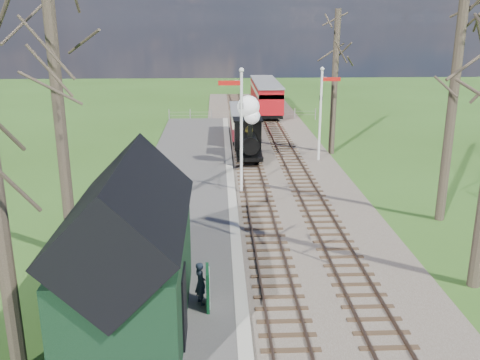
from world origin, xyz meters
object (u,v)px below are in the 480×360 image
object	(u,v)px
semaphore_near	(240,122)
red_carriage_b	(263,92)
bench	(175,297)
locomotive	(248,132)
station_shed	(130,254)
coach	(244,122)
red_carriage_a	(268,100)
semaphore_far	(322,107)
sign_board	(208,288)
person	(201,283)

from	to	relation	value
semaphore_near	red_carriage_b	world-z (taller)	semaphore_near
red_carriage_b	bench	size ratio (longest dim) A/B	4.06
locomotive	red_carriage_b	distance (m)	20.74
station_shed	semaphore_near	xyz separation A→B (m)	(3.53, 12.00, 1.35)
coach	red_carriage_a	world-z (taller)	red_carriage_a
locomotive	semaphore_far	bearing A→B (deg)	0.85
red_carriage_b	bench	bearing A→B (deg)	-98.68
bench	sign_board	bearing A→B (deg)	1.10
red_carriage_a	coach	bearing A→B (deg)	-106.08
semaphore_near	semaphore_far	world-z (taller)	semaphore_near
locomotive	person	world-z (taller)	locomotive
station_shed	bench	distance (m)	2.14
semaphore_near	red_carriage_b	distance (m)	26.80
station_shed	semaphore_far	world-z (taller)	semaphore_far
semaphore_near	coach	bearing A→B (deg)	86.33
semaphore_near	person	xyz separation A→B (m)	(-1.65, -11.12, -2.75)
bench	person	bearing A→B (deg)	17.68
red_carriage_b	bench	distance (m)	38.33
semaphore_near	person	world-z (taller)	semaphore_near
person	station_shed	bearing A→B (deg)	90.23
semaphore_far	locomotive	size ratio (longest dim) A/B	1.41
coach	person	bearing A→B (deg)	-95.97
locomotive	coach	bearing A→B (deg)	89.89
semaphore_far	red_carriage_a	xyz separation A→B (m)	(-1.77, 15.01, -1.75)
semaphore_far	bench	size ratio (longest dim) A/B	4.21
station_shed	sign_board	size ratio (longest dim) A/B	5.03
semaphore_far	sign_board	distance (m)	18.72
bench	person	distance (m)	0.86
semaphore_near	coach	world-z (taller)	semaphore_near
locomotive	sign_board	bearing A→B (deg)	-97.19
locomotive	coach	world-z (taller)	locomotive
red_carriage_a	station_shed	bearing A→B (deg)	-101.80
semaphore_far	red_carriage_b	size ratio (longest dim) A/B	1.04
red_carriage_a	sign_board	world-z (taller)	red_carriage_a
semaphore_near	red_carriage_b	xyz separation A→B (m)	(3.37, 26.51, -2.02)
red_carriage_b	sign_board	distance (m)	38.17
red_carriage_b	person	xyz separation A→B (m)	(-5.02, -37.63, -0.73)
semaphore_near	red_carriage_a	xyz separation A→B (m)	(3.37, 21.01, -2.02)
coach	sign_board	size ratio (longest dim) A/B	5.18
sign_board	station_shed	bearing A→B (deg)	-162.72
locomotive	sign_board	distance (m)	17.45
station_shed	red_carriage_a	bearing A→B (deg)	78.20
locomotive	station_shed	bearing A→B (deg)	-103.44
station_shed	locomotive	xyz separation A→B (m)	(4.29, 17.94, -0.38)
red_carriage_b	sign_board	size ratio (longest dim) A/B	4.40
station_shed	locomotive	distance (m)	18.45
sign_board	red_carriage_b	bearing A→B (deg)	82.78
red_carriage_a	sign_board	bearing A→B (deg)	-98.43
coach	sign_board	xyz separation A→B (m)	(-2.19, -23.34, -0.56)
person	locomotive	bearing A→B (deg)	-32.85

